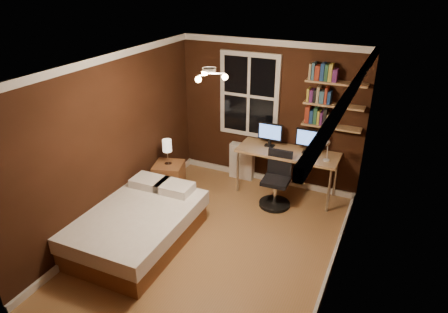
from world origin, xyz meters
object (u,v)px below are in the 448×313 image
at_px(office_chair, 276,186).
at_px(nightstand, 169,179).
at_px(bedside_lamp, 167,152).
at_px(radiator, 242,161).
at_px(monitor_left, 270,135).
at_px(desk_lamp, 327,150).
at_px(bed, 137,226).
at_px(desk, 288,155).
at_px(monitor_right, 308,141).

bearing_deg(office_chair, nightstand, -167.04).
bearing_deg(bedside_lamp, radiator, 51.18).
bearing_deg(office_chair, monitor_left, 119.96).
bearing_deg(monitor_left, office_chair, -57.93).
bearing_deg(monitor_left, nightstand, -146.08).
bearing_deg(desk_lamp, monitor_left, 165.65).
xyz_separation_m(radiator, desk_lamp, (1.54, -0.38, 0.68)).
bearing_deg(bedside_lamp, office_chair, 15.07).
height_order(monitor_left, desk_lamp, desk_lamp).
bearing_deg(desk_lamp, office_chair, -160.96).
relative_size(desk_lamp, office_chair, 0.48).
relative_size(bed, office_chair, 2.07).
height_order(bedside_lamp, office_chair, bedside_lamp).
xyz_separation_m(nightstand, desk, (1.76, 0.87, 0.44)).
relative_size(monitor_left, monitor_right, 1.00).
bearing_deg(monitor_right, bed, -128.14).
bearing_deg(monitor_right, office_chair, -124.86).
bearing_deg(monitor_left, monitor_right, 0.00).
height_order(bed, nightstand, bed).
distance_m(bed, radiator, 2.46).
bearing_deg(monitor_left, desk, -13.47).
relative_size(monitor_right, desk_lamp, 0.95).
relative_size(radiator, desk, 0.40).
bearing_deg(radiator, bed, -103.61).
bearing_deg(monitor_right, monitor_left, 180.00).
relative_size(radiator, monitor_right, 1.59).
bearing_deg(radiator, nightstand, -128.82).
bearing_deg(monitor_left, desk_lamp, -14.35).
bearing_deg(nightstand, desk_lamp, 0.10).
xyz_separation_m(radiator, desk, (0.89, -0.21, 0.40)).
height_order(nightstand, bedside_lamp, bedside_lamp).
xyz_separation_m(monitor_right, office_chair, (-0.34, -0.49, -0.65)).
xyz_separation_m(bedside_lamp, monitor_left, (1.42, 0.95, 0.20)).
bearing_deg(nightstand, monitor_left, 17.81).
bearing_deg(nightstand, bedside_lamp, 0.00).
relative_size(bedside_lamp, office_chair, 0.48).
bearing_deg(desk, radiator, 166.53).
distance_m(radiator, office_chair, 1.05).
distance_m(desk, monitor_left, 0.44).
distance_m(bedside_lamp, desk_lamp, 2.52).
bearing_deg(desk_lamp, radiator, 165.96).
bearing_deg(desk, bedside_lamp, -153.73).
bearing_deg(bedside_lamp, desk_lamp, 16.21).
relative_size(bedside_lamp, monitor_right, 1.04).
distance_m(desk, desk_lamp, 0.72).
bearing_deg(monitor_left, bed, -116.48).
relative_size(monitor_left, office_chair, 0.46).
xyz_separation_m(monitor_left, office_chair, (0.31, -0.49, -0.65)).
bearing_deg(monitor_right, bedside_lamp, -155.22).
bearing_deg(desk, bed, -124.08).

